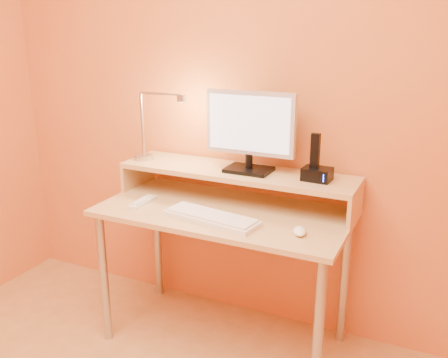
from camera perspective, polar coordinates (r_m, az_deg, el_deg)
The scene contains 25 objects.
wall_back at distance 2.53m, azimuth 3.11°, elevation 10.12°, with size 3.00×0.04×2.50m, color #CA7540.
desk_leg_fl at distance 2.61m, azimuth -13.66°, elevation -11.04°, with size 0.04×0.04×0.69m, color #ABABAD.
desk_leg_fr at distance 2.18m, azimuth 10.79°, elevation -17.12°, with size 0.04×0.04×0.69m, color #ABABAD.
desk_leg_bl at distance 2.97m, azimuth -7.64°, elevation -7.05°, with size 0.04×0.04×0.69m, color #ABABAD.
desk_leg_br at distance 2.60m, azimuth 13.68°, elevation -11.22°, with size 0.04×0.04×0.69m, color #ABABAD.
desk_lower at distance 2.38m, azimuth -0.03°, elevation -3.84°, with size 1.20×0.60×0.03m, color tan.
shelf_riser_left at distance 2.76m, azimuth -9.84°, elevation 0.69°, with size 0.02×0.30×0.14m, color tan.
shelf_riser_right at distance 2.32m, azimuth 14.92°, elevation -2.91°, with size 0.02×0.30×0.14m, color tan.
desk_shelf at distance 2.46m, azimuth 1.46°, elevation 0.79°, with size 1.20×0.30×0.03m, color tan.
monitor_foot at distance 2.43m, azimuth 2.87°, elevation 1.09°, with size 0.22×0.16×0.02m, color black.
monitor_neck at distance 2.42m, azimuth 2.89°, elevation 2.09°, with size 0.04×0.04×0.07m, color black.
monitor_panel at distance 2.38m, azimuth 3.05°, elevation 6.44°, with size 0.45×0.04×0.31m, color #B2B2BC.
monitor_back at distance 2.40m, azimuth 3.26°, elevation 6.54°, with size 0.40×0.01×0.26m, color black.
monitor_screen at distance 2.37m, azimuth 2.88°, elevation 6.36°, with size 0.41×0.00×0.26m, color silver.
lamp_base at distance 2.68m, azimuth -9.22°, elevation 2.51°, with size 0.10×0.10×0.03m, color #ABABAD.
lamp_post at distance 2.64m, azimuth -9.40°, elevation 6.24°, with size 0.01×0.01×0.33m, color #ABABAD.
lamp_arm at distance 2.54m, azimuth -7.32°, elevation 9.70°, with size 0.01×0.01×0.24m, color #ABABAD.
lamp_head at distance 2.48m, azimuth -4.94°, elevation 9.24°, with size 0.04×0.04×0.03m, color #ABABAD.
lamp_bulb at distance 2.49m, azimuth -4.93°, elevation 8.88°, with size 0.03×0.03×0.00m, color #FFEAC6.
phone_dock at distance 2.32m, azimuth 10.67°, elevation 0.56°, with size 0.13×0.10×0.06m, color black.
phone_handset at distance 2.29m, azimuth 10.46°, elevation 3.24°, with size 0.04×0.03×0.16m, color black.
phone_led at distance 2.26m, azimuth 11.44°, elevation 0.08°, with size 0.01×0.00×0.04m, color #346BFF.
keyboard at distance 2.25m, azimuth -1.47°, elevation -4.55°, with size 0.45×0.14×0.02m, color white.
mouse at distance 2.12m, azimuth 8.69°, elevation -5.95°, with size 0.05×0.09×0.03m, color white.
remote_control at distance 2.48m, azimuth -9.33°, elevation -2.64°, with size 0.05×0.18×0.02m, color white.
Camera 1 is at (0.95, -0.83, 1.57)m, focal length 39.69 mm.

